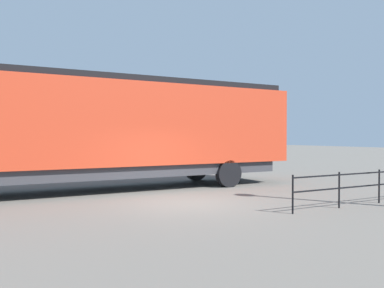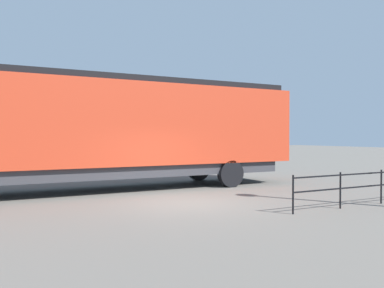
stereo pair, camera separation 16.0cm
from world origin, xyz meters
TOP-DOWN VIEW (x-y plane):
  - ground_plane at (0.00, 0.00)m, footprint 120.00×120.00m
  - locomotive at (-4.01, -1.37)m, footprint 3.07×16.59m

SIDE VIEW (x-z plane):
  - ground_plane at x=0.00m, z-range 0.00..0.00m
  - locomotive at x=-4.01m, z-range 0.25..4.57m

